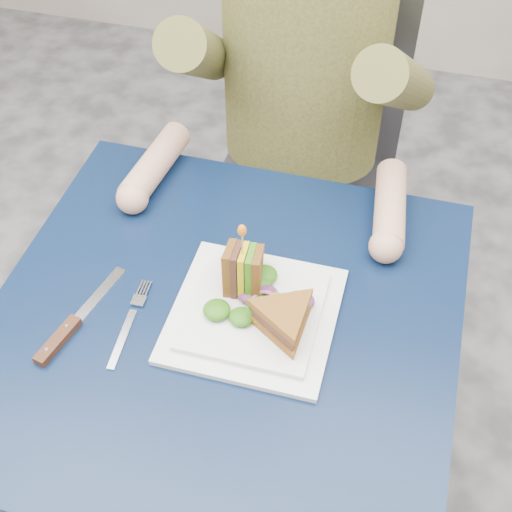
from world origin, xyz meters
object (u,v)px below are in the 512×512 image
(chair, at_px, (307,149))
(knife, at_px, (66,332))
(diner, at_px, (305,33))
(plate, at_px, (254,314))
(fork, at_px, (128,325))
(sandwich_upright, at_px, (243,271))
(sandwich_flat, at_px, (284,319))
(table, at_px, (223,348))

(chair, height_order, knife, chair)
(chair, xyz_separation_m, diner, (-0.00, -0.11, 0.37))
(plate, xyz_separation_m, knife, (-0.28, -0.11, -0.00))
(fork, bearing_deg, knife, -155.57)
(chair, bearing_deg, sandwich_upright, -88.33)
(sandwich_flat, height_order, fork, sandwich_flat)
(diner, bearing_deg, sandwich_flat, -79.96)
(sandwich_upright, xyz_separation_m, fork, (-0.16, -0.11, -0.05))
(sandwich_flat, distance_m, sandwich_upright, 0.11)
(chair, distance_m, sandwich_flat, 0.74)
(diner, height_order, knife, diner)
(table, height_order, knife, knife)
(sandwich_flat, bearing_deg, knife, -165.75)
(plate, relative_size, sandwich_flat, 1.55)
(diner, height_order, fork, diner)
(diner, relative_size, sandwich_flat, 4.44)
(table, relative_size, chair, 0.81)
(sandwich_flat, distance_m, fork, 0.25)
(chair, relative_size, plate, 3.58)
(plate, height_order, fork, plate)
(table, distance_m, sandwich_upright, 0.15)
(sandwich_flat, bearing_deg, chair, 98.45)
(table, height_order, sandwich_upright, sandwich_upright)
(table, distance_m, sandwich_flat, 0.16)
(sandwich_upright, bearing_deg, plate, -55.91)
(chair, distance_m, knife, 0.84)
(table, distance_m, plate, 0.10)
(plate, xyz_separation_m, sandwich_flat, (0.05, -0.03, 0.04))
(table, relative_size, fork, 4.18)
(table, xyz_separation_m, sandwich_upright, (0.02, 0.06, 0.13))
(plate, bearing_deg, sandwich_upright, 124.09)
(plate, relative_size, fork, 1.45)
(table, xyz_separation_m, sandwich_flat, (0.10, -0.01, 0.12))
(chair, bearing_deg, knife, -106.22)
(chair, xyz_separation_m, knife, (-0.23, -0.78, 0.20))
(fork, xyz_separation_m, knife, (-0.09, -0.04, 0.00))
(table, distance_m, knife, 0.26)
(knife, bearing_deg, sandwich_flat, 14.25)
(plate, bearing_deg, diner, 94.97)
(chair, bearing_deg, diner, -90.00)
(table, bearing_deg, diner, 90.00)
(plate, xyz_separation_m, sandwich_upright, (-0.03, 0.04, 0.05))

